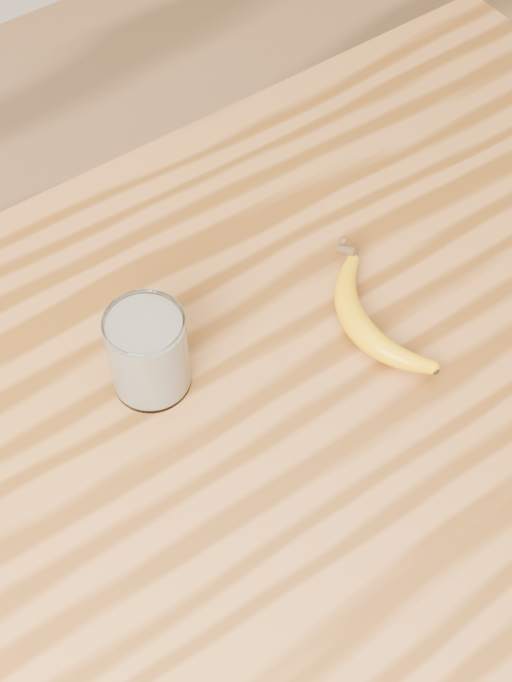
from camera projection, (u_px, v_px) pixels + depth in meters
table at (314, 417)px, 1.15m from camera, size 1.20×0.80×0.90m
smoothie_glass at (148, 352)px, 0.98m from camera, size 0.08×0.08×0.11m
banana at (357, 326)px, 1.05m from camera, size 0.13×0.26×0.03m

